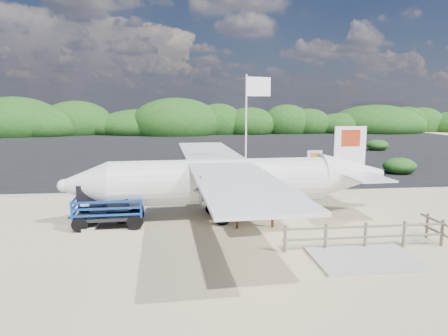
% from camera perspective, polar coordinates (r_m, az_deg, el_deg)
% --- Properties ---
extents(ground, '(160.00, 160.00, 0.00)m').
position_cam_1_polar(ground, '(19.04, -4.15, -6.92)').
color(ground, beige).
extents(asphalt_apron, '(90.00, 50.00, 0.04)m').
position_cam_1_polar(asphalt_apron, '(48.57, -5.67, 2.85)').
color(asphalt_apron, '#B2B2B2').
rests_on(asphalt_apron, ground).
extents(lagoon, '(9.00, 7.00, 0.40)m').
position_cam_1_polar(lagoon, '(22.08, -28.50, -5.77)').
color(lagoon, '#B2B2B2').
rests_on(lagoon, ground).
extents(walkway_pad, '(3.50, 2.50, 0.10)m').
position_cam_1_polar(walkway_pad, '(14.74, 19.39, -12.28)').
color(walkway_pad, '#B2B2B2').
rests_on(walkway_pad, ground).
extents(vegetation_band, '(124.00, 8.00, 4.40)m').
position_cam_1_polar(vegetation_band, '(73.48, -6.00, 4.94)').
color(vegetation_band, '#B2B2B2').
rests_on(vegetation_band, ground).
extents(fence, '(6.40, 2.00, 1.10)m').
position_cam_1_polar(fence, '(15.79, 19.45, -10.84)').
color(fence, '#B2B2B2').
rests_on(fence, ground).
extents(baggage_cart, '(3.18, 1.89, 1.56)m').
position_cam_1_polar(baggage_cart, '(18.19, -15.99, -8.02)').
color(baggage_cart, '#0A39A3').
rests_on(baggage_cart, ground).
extents(flagpole, '(1.43, 0.98, 6.61)m').
position_cam_1_polar(flagpole, '(19.39, 3.06, -6.60)').
color(flagpole, white).
rests_on(flagpole, ground).
extents(signboard, '(1.76, 0.18, 1.45)m').
position_cam_1_polar(signboard, '(17.33, 4.39, -8.54)').
color(signboard, '#563218').
rests_on(signboard, ground).
extents(crew_a, '(0.77, 0.61, 1.86)m').
position_cam_1_polar(crew_a, '(19.92, -1.43, -3.42)').
color(crew_a, '#171246').
rests_on(crew_a, ground).
extents(crew_b, '(0.81, 0.63, 1.64)m').
position_cam_1_polar(crew_b, '(21.67, 1.59, -2.69)').
color(crew_b, '#171246').
rests_on(crew_b, ground).
extents(crew_c, '(1.07, 0.67, 1.70)m').
position_cam_1_polar(crew_c, '(22.97, -1.14, -1.94)').
color(crew_c, '#171246').
rests_on(crew_c, ground).
extents(aircraft_large, '(18.63, 18.63, 5.37)m').
position_cam_1_polar(aircraft_large, '(46.89, 12.02, 2.47)').
color(aircraft_large, '#B2B2B2').
rests_on(aircraft_large, ground).
extents(aircraft_small, '(8.47, 8.47, 2.82)m').
position_cam_1_polar(aircraft_small, '(54.18, -12.09, 3.33)').
color(aircraft_small, '#B2B2B2').
rests_on(aircraft_small, ground).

